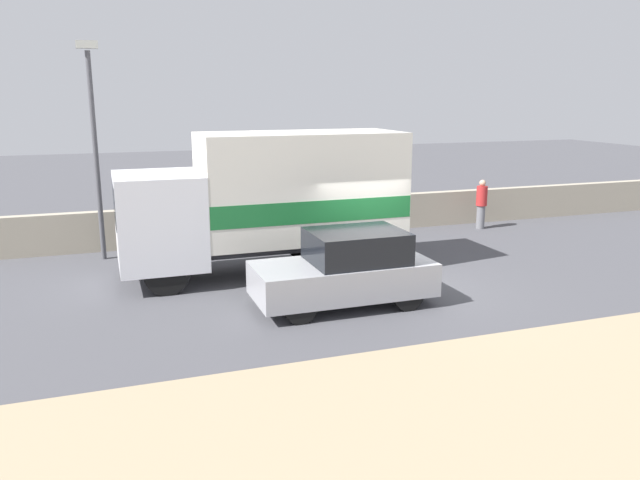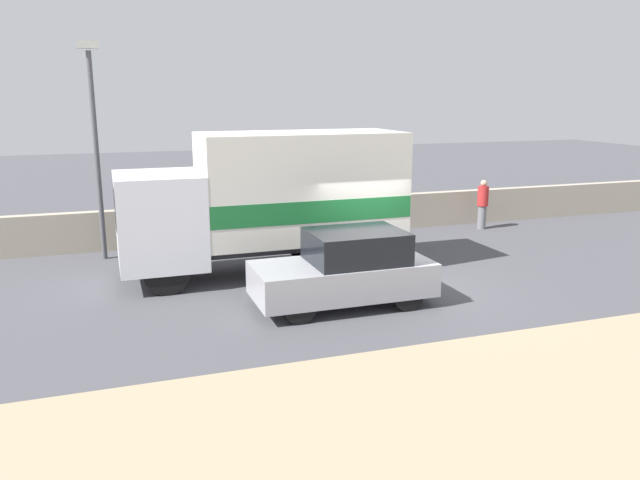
{
  "view_description": "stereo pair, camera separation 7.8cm",
  "coord_description": "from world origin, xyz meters",
  "views": [
    {
      "loc": [
        -6.2,
        -12.94,
        4.61
      ],
      "look_at": [
        -1.33,
        0.92,
        1.16
      ],
      "focal_mm": 35.0,
      "sensor_mm": 36.0,
      "label": 1
    },
    {
      "loc": [
        -6.12,
        -12.97,
        4.61
      ],
      "look_at": [
        -1.33,
        0.92,
        1.16
      ],
      "focal_mm": 35.0,
      "sensor_mm": 36.0,
      "label": 2
    }
  ],
  "objects": [
    {
      "name": "pedestrian",
      "position": [
        6.2,
        5.39,
        0.89
      ],
      "size": [
        0.37,
        0.37,
        1.72
      ],
      "color": "slate",
      "rests_on": "ground_plane"
    },
    {
      "name": "ground_plane",
      "position": [
        0.0,
        0.0,
        0.0
      ],
      "size": [
        80.0,
        80.0,
        0.0
      ],
      "primitive_type": "plane",
      "color": "#47474C"
    },
    {
      "name": "street_lamp",
      "position": [
        -6.32,
        5.4,
        3.53
      ],
      "size": [
        0.56,
        0.28,
        5.98
      ],
      "color": "#4C4C51",
      "rests_on": "ground_plane"
    },
    {
      "name": "box_truck",
      "position": [
        -2.07,
        2.47,
        1.97
      ],
      "size": [
        7.28,
        2.36,
        3.65
      ],
      "rotation": [
        0.0,
        0.0,
        3.14
      ],
      "color": "silver",
      "rests_on": "ground_plane"
    },
    {
      "name": "car_hatchback",
      "position": [
        -1.25,
        -0.63,
        0.83
      ],
      "size": [
        3.96,
        1.77,
        1.69
      ],
      "rotation": [
        0.0,
        0.0,
        3.14
      ],
      "color": "#9E9EA3",
      "rests_on": "ground_plane"
    },
    {
      "name": "dirt_shoulder_foreground",
      "position": [
        0.0,
        -6.28,
        0.02
      ],
      "size": [
        60.0,
        6.02,
        0.04
      ],
      "color": "#9E896B",
      "rests_on": "ground_plane"
    },
    {
      "name": "stone_wall_backdrop",
      "position": [
        0.0,
        6.42,
        0.6
      ],
      "size": [
        60.0,
        0.35,
        1.2
      ],
      "color": "#A39984",
      "rests_on": "ground_plane"
    }
  ]
}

